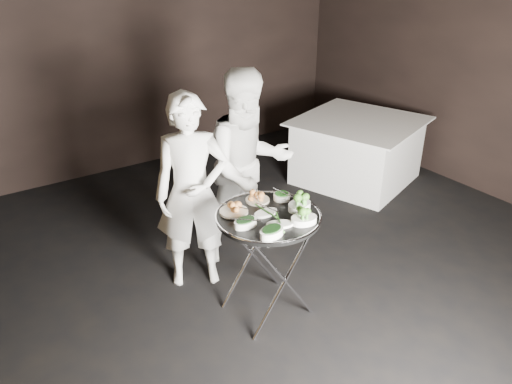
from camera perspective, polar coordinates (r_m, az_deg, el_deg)
floor at (r=3.92m, az=5.91°, el=-14.29°), size 6.00×7.00×0.05m
wall_back at (r=6.16m, az=-15.60°, el=15.99°), size 6.00×0.05×3.00m
tray_stand at (r=3.67m, az=1.33°, el=-7.75°), size 0.56×0.47×0.82m
serving_tray at (r=3.48m, az=1.39°, el=-2.78°), size 0.75×0.75×0.04m
potato_plate_a at (r=3.49m, az=-2.57°, el=-1.92°), size 0.20×0.20×0.07m
potato_plate_b at (r=3.65m, az=0.17°, el=-0.64°), size 0.18×0.18×0.06m
greens_bowl at (r=3.67m, az=2.96°, el=-0.41°), size 0.12×0.12×0.07m
asparagus_plate_a at (r=3.48m, az=1.13°, el=-2.31°), size 0.19×0.11×0.04m
asparagus_plate_b at (r=3.34m, az=2.74°, el=-3.61°), size 0.21×0.17×0.04m
spinach_bowl_a at (r=3.33m, az=-1.22°, el=-3.44°), size 0.18×0.12×0.07m
spinach_bowl_b at (r=3.22m, az=1.81°, el=-4.48°), size 0.21×0.16×0.08m
broccoli_bowl_a at (r=3.55m, az=4.99°, el=-1.45°), size 0.21×0.17×0.08m
broccoli_bowl_b at (r=3.38m, az=5.50°, el=-3.03°), size 0.21×0.17×0.08m
serving_utensils at (r=3.51m, az=0.98°, el=-1.34°), size 0.60×0.43×0.01m
waiter_left at (r=3.89m, az=-7.32°, el=-0.15°), size 0.68×0.58×1.59m
waiter_right at (r=4.21m, az=-0.82°, el=2.83°), size 0.89×0.73×1.67m
dining_table at (r=5.94m, az=11.46°, el=4.68°), size 1.30×1.30×0.74m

